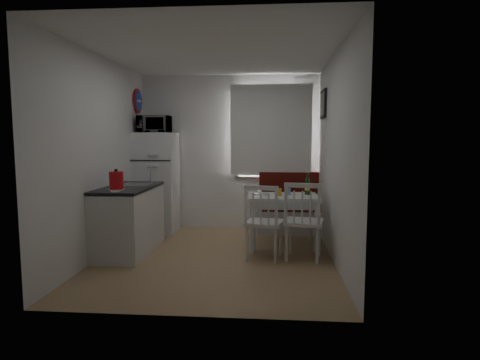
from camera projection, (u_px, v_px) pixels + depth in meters
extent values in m
cube|color=#A58158|center=(216.00, 257.00, 5.22)|extent=(3.00, 3.50, 0.02)
cube|color=white|center=(214.00, 52.00, 4.95)|extent=(3.00, 3.50, 0.02)
cube|color=white|center=(230.00, 153.00, 6.82)|extent=(3.00, 0.02, 2.60)
cube|color=white|center=(186.00, 168.00, 3.35)|extent=(3.00, 0.02, 2.60)
cube|color=white|center=(101.00, 157.00, 5.21)|extent=(0.02, 3.50, 2.60)
cube|color=white|center=(335.00, 158.00, 4.97)|extent=(0.02, 3.50, 2.60)
cube|color=silver|center=(271.00, 133.00, 6.70)|extent=(1.22, 0.06, 1.47)
cube|color=white|center=(271.00, 130.00, 6.63)|extent=(1.35, 0.02, 1.50)
cube|color=silver|center=(129.00, 221.00, 5.42)|extent=(0.60, 1.30, 0.86)
cube|color=black|center=(128.00, 188.00, 5.37)|extent=(0.62, 1.32, 0.03)
cube|color=#99999E|center=(136.00, 188.00, 5.62)|extent=(0.40, 0.40, 0.10)
cylinder|color=silver|center=(151.00, 174.00, 5.77)|extent=(0.02, 0.02, 0.26)
cylinder|color=#193999|center=(138.00, 101.00, 6.55)|extent=(0.03, 0.40, 0.40)
cube|color=black|center=(323.00, 104.00, 5.98)|extent=(0.04, 0.52, 0.42)
cube|color=silver|center=(299.00, 221.00, 6.58)|extent=(1.37, 0.53, 0.38)
cube|color=#56110C|center=(299.00, 206.00, 6.55)|extent=(1.30, 0.48, 0.13)
cube|color=#56110C|center=(298.00, 186.00, 6.72)|extent=(1.30, 0.11, 0.48)
cube|color=silver|center=(283.00, 197.00, 5.66)|extent=(1.01, 0.73, 0.04)
cube|color=silver|center=(283.00, 202.00, 5.67)|extent=(0.91, 0.63, 0.12)
cylinder|color=silver|center=(283.00, 222.00, 5.70)|extent=(0.06, 0.06, 0.70)
cube|color=silver|center=(264.00, 223.00, 5.14)|extent=(0.53, 0.52, 0.04)
cube|color=silver|center=(264.00, 205.00, 4.92)|extent=(0.43, 0.13, 0.47)
cube|color=silver|center=(304.00, 222.00, 5.10)|extent=(0.54, 0.53, 0.04)
cube|color=silver|center=(305.00, 204.00, 4.87)|extent=(0.45, 0.13, 0.49)
cube|color=white|center=(157.00, 182.00, 6.62)|extent=(0.65, 0.65, 1.63)
imported|color=white|center=(154.00, 124.00, 6.47)|extent=(0.50, 0.34, 0.27)
cylinder|color=red|center=(116.00, 181.00, 4.83)|extent=(0.20, 0.20, 0.27)
cylinder|color=gold|center=(280.00, 192.00, 5.61)|extent=(0.06, 0.06, 0.10)
cylinder|color=#83A6DF|center=(289.00, 191.00, 5.70)|extent=(0.06, 0.06, 0.10)
cylinder|color=white|center=(262.00, 194.00, 5.70)|extent=(0.22, 0.22, 0.02)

